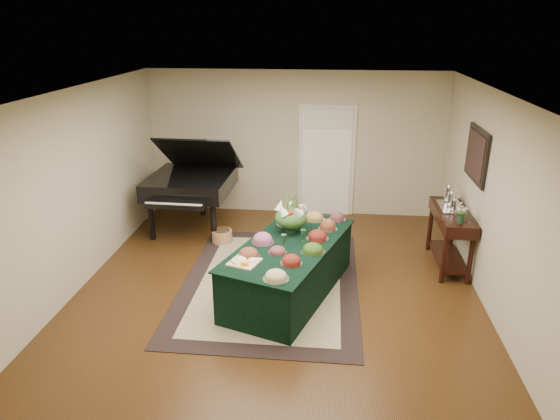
# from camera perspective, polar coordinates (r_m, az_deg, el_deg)

# --- Properties ---
(ground) EXTENTS (6.00, 6.00, 0.00)m
(ground) POSITION_cam_1_polar(r_m,az_deg,el_deg) (7.11, -0.25, -8.80)
(ground) COLOR black
(ground) RESTS_ON ground
(area_rug) EXTENTS (2.47, 3.46, 0.01)m
(area_rug) POSITION_cam_1_polar(r_m,az_deg,el_deg) (7.23, -1.09, -8.22)
(area_rug) COLOR black
(area_rug) RESTS_ON ground
(kitchen_doorway) EXTENTS (1.05, 0.07, 2.10)m
(kitchen_doorway) POSITION_cam_1_polar(r_m,az_deg,el_deg) (9.45, 5.32, 5.45)
(kitchen_doorway) COLOR silver
(kitchen_doorway) RESTS_ON ground
(buffet_table) EXTENTS (1.77, 2.52, 0.75)m
(buffet_table) POSITION_cam_1_polar(r_m,az_deg,el_deg) (6.79, 1.08, -6.68)
(buffet_table) COLOR black
(buffet_table) RESTS_ON ground
(food_platters) EXTENTS (1.38, 2.34, 0.13)m
(food_platters) POSITION_cam_1_polar(r_m,az_deg,el_deg) (6.73, 1.93, -2.96)
(food_platters) COLOR silver
(food_platters) RESTS_ON buffet_table
(cutting_board) EXTENTS (0.43, 0.43, 0.10)m
(cutting_board) POSITION_cam_1_polar(r_m,az_deg,el_deg) (6.13, -4.01, -5.68)
(cutting_board) COLOR tan
(cutting_board) RESTS_ON buffet_table
(green_goblets) EXTENTS (0.31, 0.26, 0.18)m
(green_goblets) POSITION_cam_1_polar(r_m,az_deg,el_deg) (6.56, 1.56, -3.23)
(green_goblets) COLOR #16371F
(green_goblets) RESTS_ON buffet_table
(floral_centerpiece) EXTENTS (0.47, 0.47, 0.47)m
(floral_centerpiece) POSITION_cam_1_polar(r_m,az_deg,el_deg) (6.87, 1.26, -0.41)
(floral_centerpiece) COLOR #16371F
(floral_centerpiece) RESTS_ON buffet_table
(grand_piano) EXTENTS (1.54, 1.72, 1.72)m
(grand_piano) POSITION_cam_1_polar(r_m,az_deg,el_deg) (8.88, -10.14, 3.10)
(grand_piano) COLOR black
(grand_piano) RESTS_ON ground
(wicker_basket) EXTENTS (0.34, 0.34, 0.21)m
(wicker_basket) POSITION_cam_1_polar(r_m,az_deg,el_deg) (8.49, -6.64, -2.99)
(wicker_basket) COLOR #A36C41
(wicker_basket) RESTS_ON ground
(mahogany_sideboard) EXTENTS (0.45, 1.31, 0.90)m
(mahogany_sideboard) POSITION_cam_1_polar(r_m,az_deg,el_deg) (7.83, 18.99, -1.47)
(mahogany_sideboard) COLOR black
(mahogany_sideboard) RESTS_ON ground
(tea_service) EXTENTS (0.34, 0.58, 0.30)m
(tea_service) POSITION_cam_1_polar(r_m,az_deg,el_deg) (7.89, 18.98, 1.19)
(tea_service) COLOR silver
(tea_service) RESTS_ON mahogany_sideboard
(pink_bouquet) EXTENTS (0.19, 0.19, 0.25)m
(pink_bouquet) POSITION_cam_1_polar(r_m,az_deg,el_deg) (7.29, 20.06, -0.18)
(pink_bouquet) COLOR #16371F
(pink_bouquet) RESTS_ON mahogany_sideboard
(wall_painting) EXTENTS (0.05, 0.95, 0.75)m
(wall_painting) POSITION_cam_1_polar(r_m,az_deg,el_deg) (7.57, 21.55, 5.89)
(wall_painting) COLOR black
(wall_painting) RESTS_ON ground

